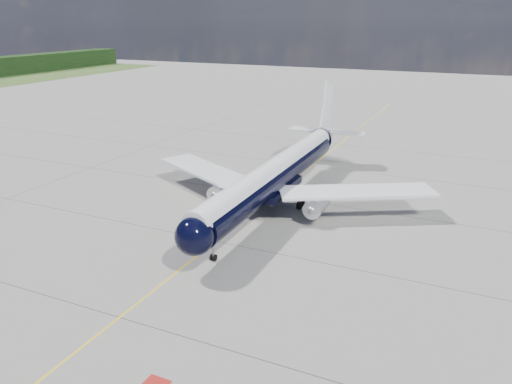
# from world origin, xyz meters

# --- Properties ---
(ground) EXTENTS (320.00, 320.00, 0.00)m
(ground) POSITION_xyz_m (0.00, 30.00, 0.00)
(ground) COLOR gray
(ground) RESTS_ON ground
(taxiway_centerline) EXTENTS (0.16, 160.00, 0.01)m
(taxiway_centerline) POSITION_xyz_m (0.00, 25.00, 0.00)
(taxiway_centerline) COLOR yellow
(taxiway_centerline) RESTS_ON ground
(main_airliner) EXTENTS (36.50, 44.33, 12.83)m
(main_airliner) POSITION_xyz_m (1.64, 22.37, 3.98)
(main_airliner) COLOR black
(main_airliner) RESTS_ON ground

